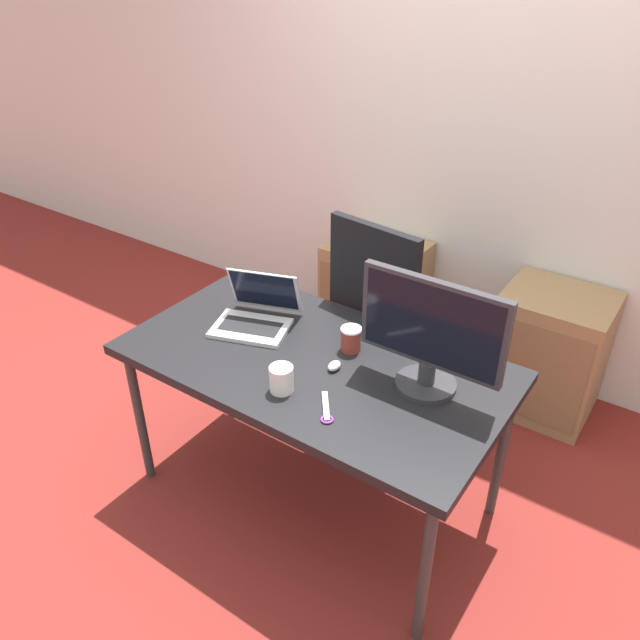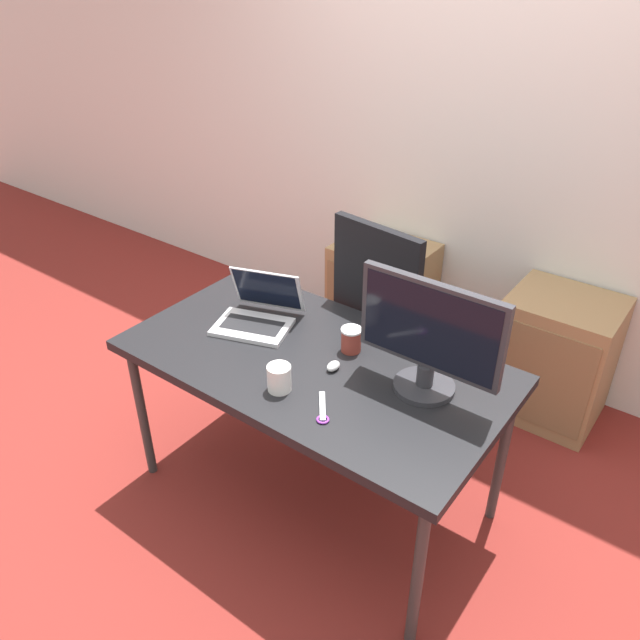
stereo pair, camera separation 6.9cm
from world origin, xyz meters
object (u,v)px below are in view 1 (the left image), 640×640
cabinet_left (375,297)px  laptop_center (256,315)px  coffee_cup_brown (351,339)px  cabinet_right (548,353)px  coffee_cup_white (281,379)px  monitor (431,335)px  mouse (334,366)px  office_chair (393,347)px

cabinet_left → laptop_center: (0.05, -1.09, 0.44)m
coffee_cup_brown → cabinet_right: bearing=63.0°
cabinet_right → laptop_center: laptop_center is taller
cabinet_left → coffee_cup_white: size_ratio=6.60×
cabinet_left → laptop_center: laptop_center is taller
cabinet_left → monitor: size_ratio=1.23×
cabinet_left → coffee_cup_brown: size_ratio=6.63×
mouse → laptop_center: bearing=170.1°
cabinet_right → office_chair: bearing=-138.9°
office_chair → cabinet_left: office_chair is taller
office_chair → laptop_center: size_ratio=3.00×
laptop_center → office_chair: bearing=58.8°
office_chair → cabinet_right: size_ratio=1.70×
cabinet_right → coffee_cup_white: (-0.59, -1.37, 0.44)m
cabinet_left → monitor: monitor is taller
cabinet_right → coffee_cup_brown: (-0.52, -1.02, 0.44)m
cabinet_right → monitor: size_ratio=1.23×
office_chair → cabinet_left: size_ratio=1.70×
mouse → monitor: bearing=17.1°
laptop_center → monitor: monitor is taller
office_chair → cabinet_right: 0.79m
cabinet_right → coffee_cup_brown: coffee_cup_brown is taller
cabinet_right → laptop_center: size_ratio=1.77×
monitor → mouse: (-0.32, -0.10, -0.20)m
office_chair → mouse: bearing=-82.1°
cabinet_right → mouse: 1.33m
cabinet_right → coffee_cup_white: coffee_cup_white is taller
mouse → coffee_cup_brown: (-0.02, 0.14, 0.03)m
cabinet_right → monitor: 1.24m
office_chair → monitor: bearing=-53.2°
cabinet_right → monitor: monitor is taller
monitor → mouse: 0.39m
mouse → coffee_cup_brown: coffee_cup_brown is taller
coffee_cup_brown → cabinet_left: bearing=114.7°
cabinet_right → coffee_cup_brown: 1.23m
office_chair → cabinet_right: (0.59, 0.52, -0.10)m
cabinet_left → mouse: bearing=-67.2°
cabinet_right → mouse: mouse is taller
monitor → coffee_cup_brown: bearing=172.7°
office_chair → mouse: size_ratio=17.94×
cabinet_right → coffee_cup_white: bearing=-113.1°
mouse → coffee_cup_white: coffee_cup_white is taller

